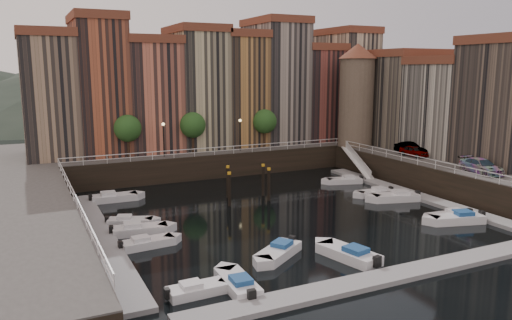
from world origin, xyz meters
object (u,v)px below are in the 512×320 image
gangway (357,161)px  mooring_pilings (248,184)px  boat_left_0 (198,289)px  corner_tower (356,93)px  boat_left_2 (139,230)px  car_a (414,152)px  car_b (413,149)px  car_c (481,167)px  boat_left_1 (146,243)px

gangway → mooring_pilings: (-17.61, -4.90, -0.27)m
gangway → boat_left_0: (-29.56, -23.76, -1.60)m
corner_tower → boat_left_2: size_ratio=2.88×
boat_left_2 → car_a: size_ratio=1.26×
gangway → boat_left_2: (-30.30, -10.91, -1.55)m
car_b → car_c: size_ratio=0.95×
boat_left_1 → corner_tower: bearing=24.2°
gangway → car_a: bearing=-55.0°
corner_tower → car_a: 12.19m
corner_tower → boat_left_2: bearing=-155.1°
corner_tower → car_a: size_ratio=3.62×
boat_left_0 → boat_left_1: bearing=93.7°
gangway → car_c: bearing=-78.7°
corner_tower → car_a: (1.11, -10.23, -6.55)m
car_a → boat_left_0: bearing=-153.5°
boat_left_1 → car_b: bearing=9.9°
mooring_pilings → boat_left_1: mooring_pilings is taller
corner_tower → boat_left_0: corner_tower is taller
corner_tower → car_c: bearing=-89.1°
boat_left_0 → boat_left_2: boat_left_2 is taller
corner_tower → boat_left_2: corner_tower is taller
car_a → car_b: bearing=49.3°
mooring_pilings → car_a: bearing=-2.2°
gangway → mooring_pilings: 18.29m
corner_tower → mooring_pilings: (-20.51, -9.40, -8.54)m
gangway → boat_left_1: size_ratio=1.91×
car_a → boat_left_2: bearing=-173.2°
boat_left_2 → car_c: 34.11m
car_c → corner_tower: bearing=98.0°
car_b → car_c: (-1.55, -11.37, -0.06)m
corner_tower → car_b: size_ratio=2.89×
boat_left_0 → car_a: 38.26m
gangway → boat_left_0: size_ratio=2.00×
boat_left_0 → car_b: car_b is taller
boat_left_1 → mooring_pilings: bearing=30.9°
boat_left_2 → car_b: (35.09, 6.14, 3.42)m
boat_left_1 → boat_left_2: boat_left_2 is taller
boat_left_0 → boat_left_2: 12.86m
corner_tower → boat_left_0: (-32.46, -28.26, -9.87)m
boat_left_0 → car_b: (34.35, 18.99, 3.47)m
car_a → mooring_pilings: bearing=176.1°
gangway → car_c: 16.56m
mooring_pilings → boat_left_0: (-11.95, -18.85, -1.33)m
mooring_pilings → boat_left_2: bearing=-154.6°
boat_left_1 → boat_left_2: (0.15, 3.37, 0.03)m
boat_left_0 → gangway: bearing=37.1°
boat_left_1 → car_b: size_ratio=0.91×
mooring_pilings → corner_tower: bearing=24.6°
car_c → mooring_pilings: bearing=158.7°
boat_left_0 → boat_left_1: boat_left_1 is taller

